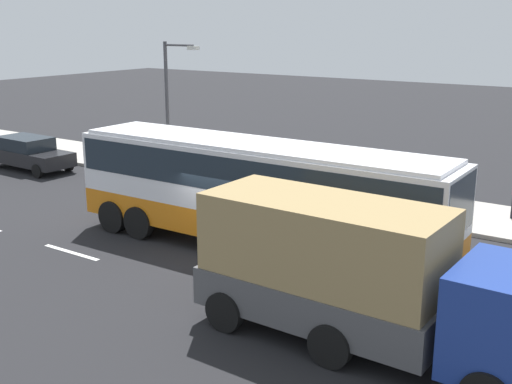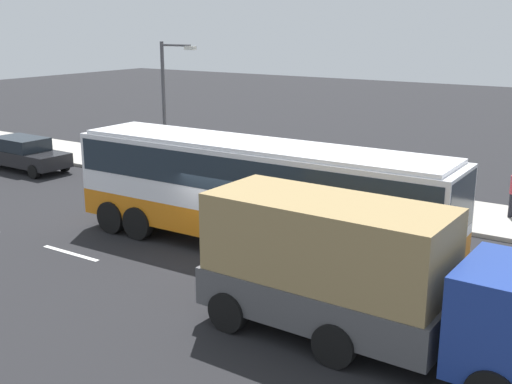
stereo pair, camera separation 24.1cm
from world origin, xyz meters
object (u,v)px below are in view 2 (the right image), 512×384
Objects in this scene: coach_bus at (255,185)px; cargo_truck at (360,273)px; street_lamp at (168,98)px; car_black_sedan at (24,153)px.

cargo_truck is (5.21, -3.75, -0.43)m from coach_bus.
coach_bus is 1.61× the size of cargo_truck.
coach_bus is at bearing 145.47° from cargo_truck.
street_lamp reaches higher than cargo_truck.
coach_bus is 10.52m from street_lamp.
cargo_truck is at bearing -36.27° from coach_bus.
car_black_sedan is at bearing 162.47° from cargo_truck.
coach_bus is 6.44m from cargo_truck.
cargo_truck is 1.62× the size of car_black_sedan.
coach_bus is at bearing -10.17° from car_black_sedan.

